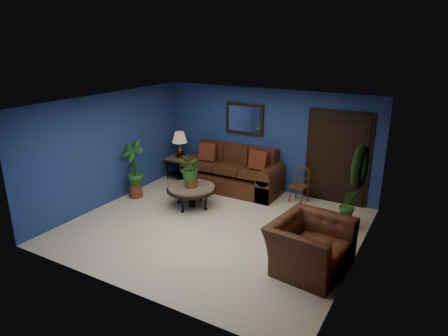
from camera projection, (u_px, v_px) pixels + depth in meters
The scene contains 18 objects.
floor at pixel (214, 226), 8.10m from camera, with size 5.50×5.50×0.00m, color beige.
wall_back at pixel (267, 140), 9.76m from camera, with size 5.50×0.04×2.50m, color navy.
wall_left at pixel (110, 149), 9.00m from camera, with size 0.04×5.00×2.50m, color navy.
wall_right_brick at pixel (360, 195), 6.40m from camera, with size 0.04×5.00×2.50m, color maroon.
ceiling at pixel (213, 103), 7.31m from camera, with size 5.50×5.00×0.02m, color silver.
crown_molding at pixel (367, 122), 6.05m from camera, with size 0.03×5.00×0.14m, color white.
wall_mirror at pixel (244, 119), 9.86m from camera, with size 1.02×0.06×0.77m, color #482F19.
closet_door at pixel (337, 158), 8.97m from camera, with size 1.44×0.06×2.18m, color black.
wreath at pixel (360, 167), 6.33m from camera, with size 0.72×0.72×0.16m, color black.
sofa at pixel (234, 174), 10.02m from camera, with size 2.45×1.06×1.10m.
coffee_table at pixel (192, 189), 8.91m from camera, with size 1.11×1.11×0.48m.
end_table at pixel (180, 162), 10.73m from camera, with size 0.64×0.64×0.59m.
table_lamp at pixel (180, 142), 10.55m from camera, with size 0.40×0.40×0.66m.
side_chair at pixel (301, 182), 9.19m from camera, with size 0.40×0.40×0.83m.
armchair at pixel (310, 246), 6.50m from camera, with size 1.29×1.13×0.84m, color #4E2816.
coffee_plant at pixel (191, 169), 8.76m from camera, with size 0.64×0.58×0.76m.
floor_plant at pixel (349, 208), 7.87m from camera, with size 0.40×0.33×0.84m.
tall_plant at pixel (134, 167), 9.35m from camera, with size 0.64×0.47×1.40m.
Camera 1 is at (3.80, -6.25, 3.68)m, focal length 32.00 mm.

